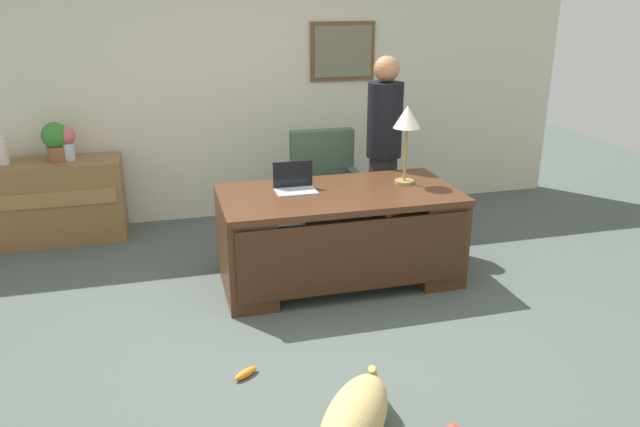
# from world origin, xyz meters

# --- Properties ---
(ground_plane) EXTENTS (12.00, 12.00, 0.00)m
(ground_plane) POSITION_xyz_m (0.00, 0.00, 0.00)
(ground_plane) COLOR #4C5651
(back_wall) EXTENTS (7.00, 0.16, 2.70)m
(back_wall) POSITION_xyz_m (0.01, 2.60, 1.35)
(back_wall) COLOR beige
(back_wall) RESTS_ON ground_plane
(desk) EXTENTS (1.88, 0.96, 0.76)m
(desk) POSITION_xyz_m (0.42, 0.71, 0.41)
(desk) COLOR #4C2B19
(desk) RESTS_ON ground_plane
(credenza) EXTENTS (1.21, 0.50, 0.78)m
(credenza) POSITION_xyz_m (-1.90, 2.25, 0.39)
(credenza) COLOR olive
(credenza) RESTS_ON ground_plane
(armchair) EXTENTS (0.60, 0.59, 1.04)m
(armchair) POSITION_xyz_m (0.56, 1.58, 0.47)
(armchair) COLOR #475B4C
(armchair) RESTS_ON ground_plane
(person_standing) EXTENTS (0.32, 0.32, 1.73)m
(person_standing) POSITION_xyz_m (1.06, 1.45, 0.90)
(person_standing) COLOR #262323
(person_standing) RESTS_ON ground_plane
(dog_lying) EXTENTS (0.67, 0.79, 0.30)m
(dog_lying) POSITION_xyz_m (-0.08, -1.22, 0.15)
(dog_lying) COLOR tan
(dog_lying) RESTS_ON ground_plane
(laptop) EXTENTS (0.32, 0.22, 0.22)m
(laptop) POSITION_xyz_m (0.09, 0.86, 0.81)
(laptop) COLOR #B2B5BA
(laptop) RESTS_ON desk
(desk_lamp) EXTENTS (0.22, 0.22, 0.64)m
(desk_lamp) POSITION_xyz_m (1.01, 0.83, 1.27)
(desk_lamp) COLOR #9E8447
(desk_lamp) RESTS_ON desk
(vase_with_flowers) EXTENTS (0.17, 0.17, 0.32)m
(vase_with_flowers) POSITION_xyz_m (-1.74, 2.25, 0.96)
(vase_with_flowers) COLOR silver
(vase_with_flowers) RESTS_ON credenza
(vase_empty) EXTENTS (0.10, 0.10, 0.25)m
(vase_empty) POSITION_xyz_m (-2.30, 2.25, 0.90)
(vase_empty) COLOR silver
(vase_empty) RESTS_ON credenza
(potted_plant) EXTENTS (0.24, 0.24, 0.36)m
(potted_plant) POSITION_xyz_m (-1.84, 2.25, 0.98)
(potted_plant) COLOR brown
(potted_plant) RESTS_ON credenza
(dog_toy_plush) EXTENTS (0.17, 0.14, 0.05)m
(dog_toy_plush) POSITION_xyz_m (-0.52, -0.45, 0.03)
(dog_toy_plush) COLOR orange
(dog_toy_plush) RESTS_ON ground_plane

